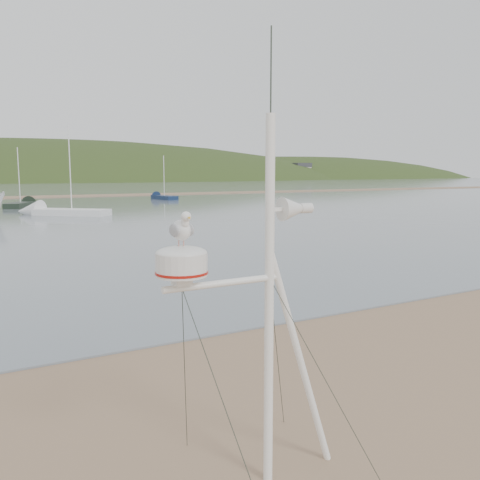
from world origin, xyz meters
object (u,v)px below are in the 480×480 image
mast_rig (266,382)px  sailboat_blue_far (159,197)px  sailboat_dark_mid (26,204)px  sailboat_white_near (47,212)px

mast_rig → sailboat_blue_far: 61.08m
sailboat_dark_mid → mast_rig: bearing=-94.0°
mast_rig → sailboat_white_near: (3.71, 38.77, -0.88)m
mast_rig → sailboat_white_near: sailboat_white_near is taller
sailboat_blue_far → sailboat_white_near: bearing=-131.2°
sailboat_dark_mid → sailboat_blue_far: bearing=22.3°
mast_rig → sailboat_blue_far: size_ratio=0.81×
sailboat_dark_mid → sailboat_blue_far: sailboat_dark_mid is taller
sailboat_blue_far → sailboat_white_near: sailboat_white_near is taller
mast_rig → sailboat_dark_mid: (3.58, 50.80, -0.88)m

